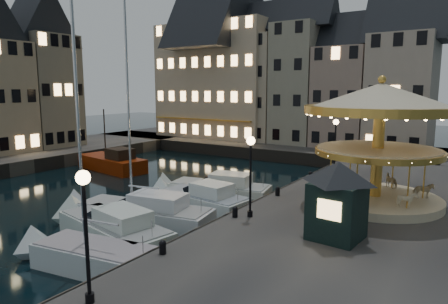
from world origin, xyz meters
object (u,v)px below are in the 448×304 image
Objects in this scene: motorboat_c at (138,213)px; ticket_kiosk at (338,187)px; bollard_a at (163,247)px; motorboat_b at (110,228)px; motorboat_a at (86,256)px; streetlamp_b at (251,165)px; bollard_c at (278,191)px; streetlamp_a at (85,218)px; motorboat_e at (214,190)px; carousel at (380,120)px; bollard_d at (311,175)px; bollard_b at (235,211)px; streetlamp_c at (335,138)px; motorboat_d at (199,200)px; red_fishing_boat at (113,163)px.

ticket_kiosk is at bearing 3.91° from motorboat_c.
motorboat_b reaches higher than bollard_a.
streetlamp_b is at bearing 56.49° from motorboat_a.
bollard_c is 0.05× the size of motorboat_c.
streetlamp_a is at bearing -36.02° from motorboat_a.
bollard_a is 0.07× the size of motorboat_e.
carousel is (10.90, 0.53, 5.43)m from motorboat_e.
carousel is (5.42, -3.93, 4.47)m from bollard_d.
streetlamp_c is at bearing 87.55° from bollard_b.
streetlamp_c is at bearing 62.83° from motorboat_d.
motorboat_d reaches higher than bollard_d.
motorboat_d is 1.88× the size of ticket_kiosk.
motorboat_a is 9.65m from motorboat_d.
bollard_c is 0.15× the size of ticket_kiosk.
bollard_a is 0.05× the size of motorboat_a.
carousel is at bearing 42.45° from motorboat_b.
carousel is at bearing -35.98° from bollard_d.
bollard_c is 8.50m from motorboat_c.
bollard_a is at bearing -133.80° from ticket_kiosk.
ticket_kiosk is at bearing -18.47° from motorboat_d.
motorboat_a is at bearing -125.93° from carousel.
motorboat_b is 2.17× the size of ticket_kiosk.
motorboat_a is (-4.47, -6.75, -3.48)m from streetlamp_b.
bollard_b is 0.07× the size of motorboat_b.
carousel reaches higher than motorboat_e.
streetlamp_b is at bearing -27.55° from motorboat_d.
ticket_kiosk is (10.78, 3.42, 2.98)m from motorboat_b.
streetlamp_b is 21.95m from red_fishing_boat.
bollard_a is 12.81m from motorboat_e.
motorboat_a reaches higher than motorboat_b.
motorboat_e is at bearing 111.39° from streetlamp_a.
streetlamp_a is at bearing -42.67° from red_fishing_boat.
motorboat_d is (-4.86, -7.15, -0.96)m from bollard_d.
motorboat_d is (0.66, 6.80, -0.00)m from motorboat_b.
bollard_d is 0.15× the size of ticket_kiosk.
motorboat_d is (1.28, 4.16, -0.04)m from motorboat_c.
bollard_d is (-0.60, -3.50, -2.41)m from streetlamp_c.
streetlamp_a is at bearing -116.14° from ticket_kiosk.
bollard_a is 4.08m from motorboat_a.
streetlamp_a is 17.03m from motorboat_e.
bollard_b is at bearing -129.52° from carousel.
streetlamp_a is at bearing -106.69° from carousel.
bollard_a is at bearing 10.96° from motorboat_a.
carousel is (5.42, 12.07, 4.47)m from bollard_a.
bollard_a is 10.15m from motorboat_d.
motorboat_b is (-5.53, 2.05, -0.96)m from bollard_a.
motorboat_e is 2.12× the size of ticket_kiosk.
motorboat_b is at bearing -148.07° from bollard_b.
motorboat_e is at bearing 137.69° from streetlamp_b.
motorboat_e is (0.04, 9.49, -0.00)m from motorboat_b.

